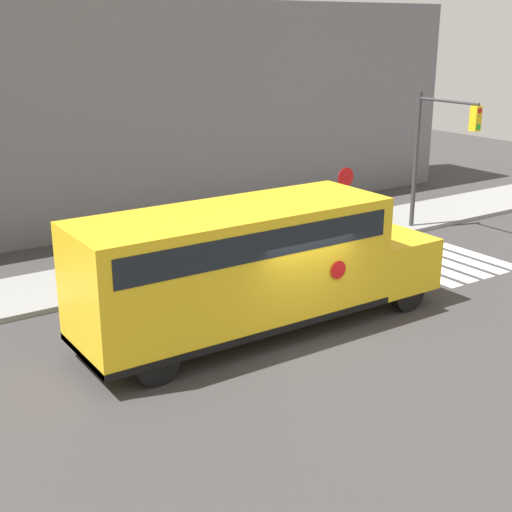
{
  "coord_description": "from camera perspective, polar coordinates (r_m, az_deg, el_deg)",
  "views": [
    {
      "loc": [
        -9.66,
        -12.29,
        7.15
      ],
      "look_at": [
        -0.33,
        1.56,
        1.75
      ],
      "focal_mm": 50.0,
      "sensor_mm": 36.0,
      "label": 1
    }
  ],
  "objects": [
    {
      "name": "building_backdrop",
      "position": [
        27.25,
        -13.24,
        10.91
      ],
      "size": [
        32.0,
        4.0,
        8.08
      ],
      "color": "slate",
      "rests_on": "ground"
    },
    {
      "name": "sidewalk_strip",
      "position": [
        22.28,
        -6.42,
        -0.71
      ],
      "size": [
        44.0,
        3.0,
        0.15
      ],
      "color": "gray",
      "rests_on": "ground"
    },
    {
      "name": "crosswalk_stripes",
      "position": [
        23.31,
        15.14,
        -0.57
      ],
      "size": [
        3.3,
        3.2,
        0.01
      ],
      "color": "white",
      "rests_on": "ground"
    },
    {
      "name": "ground_plane",
      "position": [
        17.19,
        3.83,
        -6.7
      ],
      "size": [
        60.0,
        60.0,
        0.0
      ],
      "primitive_type": "plane",
      "color": "#3A3838"
    },
    {
      "name": "traffic_light",
      "position": [
        25.65,
        14.2,
        8.75
      ],
      "size": [
        0.28,
        2.71,
        5.0
      ],
      "color": "#38383A",
      "rests_on": "ground"
    },
    {
      "name": "stop_sign",
      "position": [
        24.7,
        7.1,
        5.04
      ],
      "size": [
        0.68,
        0.1,
        2.58
      ],
      "color": "#38383A",
      "rests_on": "ground"
    },
    {
      "name": "school_bus",
      "position": [
        16.86,
        -0.52,
        -0.56
      ],
      "size": [
        9.55,
        2.57,
        3.18
      ],
      "color": "yellow",
      "rests_on": "ground"
    }
  ]
}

